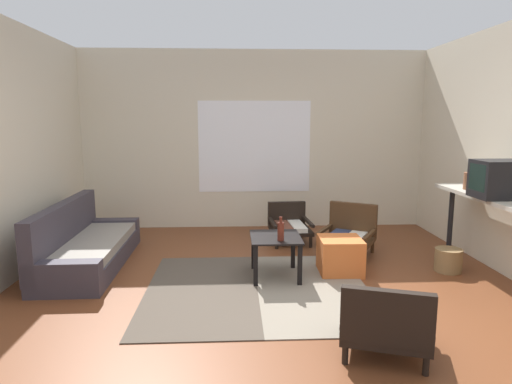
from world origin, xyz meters
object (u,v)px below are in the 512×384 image
(ottoman_orange, at_px, (340,256))
(wicker_basket, at_px, (448,260))
(armchair_striped_foreground, at_px, (386,324))
(armchair_corner, at_px, (349,232))
(coffee_table, at_px, (275,245))
(clay_vase, at_px, (472,180))
(couch, at_px, (85,247))
(crt_television, at_px, (501,179))
(armchair_by_window, at_px, (289,224))
(console_shelf, at_px, (486,204))
(glass_bottle, at_px, (281,231))

(ottoman_orange, xyz_separation_m, wicker_basket, (1.21, -0.02, -0.07))
(armchair_striped_foreground, bearing_deg, armchair_corner, 81.35)
(coffee_table, height_order, clay_vase, clay_vase)
(armchair_striped_foreground, distance_m, armchair_corner, 2.50)
(couch, relative_size, wicker_basket, 6.84)
(wicker_basket, bearing_deg, couch, 174.45)
(crt_television, bearing_deg, coffee_table, 171.55)
(couch, height_order, wicker_basket, couch)
(armchair_by_window, height_order, console_shelf, console_shelf)
(clay_vase, bearing_deg, ottoman_orange, -175.75)
(couch, bearing_deg, ottoman_orange, -7.55)
(armchair_by_window, relative_size, wicker_basket, 2.23)
(clay_vase, xyz_separation_m, glass_bottle, (-2.17, -0.38, -0.45))
(armchair_by_window, distance_m, armchair_striped_foreground, 3.06)
(crt_television, xyz_separation_m, wicker_basket, (-0.27, 0.41, -0.96))
(clay_vase, xyz_separation_m, wicker_basket, (-0.27, -0.13, -0.87))
(couch, relative_size, ottoman_orange, 4.37)
(coffee_table, height_order, console_shelf, console_shelf)
(coffee_table, relative_size, ottoman_orange, 1.33)
(console_shelf, xyz_separation_m, glass_bottle, (-2.17, -0.07, -0.24))
(couch, height_order, armchair_by_window, couch)
(coffee_table, height_order, ottoman_orange, coffee_table)
(couch, bearing_deg, armchair_by_window, 20.19)
(armchair_striped_foreground, height_order, wicker_basket, armchair_striped_foreground)
(crt_television, relative_size, glass_bottle, 2.04)
(couch, relative_size, coffee_table, 3.30)
(coffee_table, height_order, armchair_corner, armchair_corner)
(couch, bearing_deg, armchair_corner, 5.99)
(ottoman_orange, distance_m, clay_vase, 1.69)
(coffee_table, height_order, crt_television, crt_television)
(couch, relative_size, armchair_by_window, 3.07)
(wicker_basket, bearing_deg, armchair_corner, 142.07)
(ottoman_orange, height_order, clay_vase, clay_vase)
(ottoman_orange, xyz_separation_m, glass_bottle, (-0.69, -0.27, 0.36))
(coffee_table, relative_size, clay_vase, 2.21)
(glass_bottle, bearing_deg, crt_television, -4.15)
(armchair_by_window, relative_size, clay_vase, 2.37)
(clay_vase, height_order, glass_bottle, clay_vase)
(couch, bearing_deg, clay_vase, -3.56)
(clay_vase, bearing_deg, crt_television, -90.34)
(armchair_corner, xyz_separation_m, ottoman_orange, (-0.28, -0.71, -0.08))
(armchair_corner, relative_size, wicker_basket, 2.81)
(ottoman_orange, xyz_separation_m, console_shelf, (1.48, -0.20, 0.60))
(crt_television, relative_size, clay_vase, 1.85)
(console_shelf, bearing_deg, wicker_basket, 145.27)
(armchair_by_window, bearing_deg, crt_television, -42.36)
(armchair_by_window, distance_m, ottoman_orange, 1.35)
(armchair_striped_foreground, xyz_separation_m, armchair_corner, (0.38, 2.47, 0.03))
(armchair_by_window, relative_size, armchair_corner, 0.79)
(armchair_striped_foreground, relative_size, console_shelf, 0.48)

